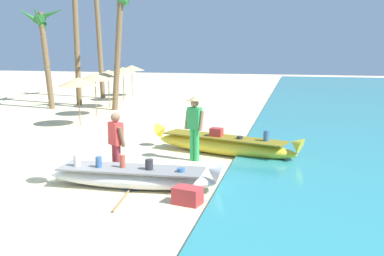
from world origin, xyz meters
name	(u,v)px	position (x,y,z in m)	size (l,w,h in m)	color
ground_plane	(96,175)	(0.00, 0.00, 0.00)	(80.00, 80.00, 0.00)	beige
boat_white_foreground	(131,176)	(1.21, -0.75, 0.26)	(4.21, 0.97, 0.77)	white
boat_yellow_midground	(224,145)	(2.73, 2.83, 0.30)	(4.66, 2.06, 0.83)	yellow
person_vendor_hatted	(195,123)	(2.06, 1.95, 1.05)	(0.58, 0.44, 1.82)	green
person_tourist_customer	(116,141)	(0.59, -0.05, 0.89)	(0.56, 0.48, 1.58)	#B2383D
parasol_row_0	(78,82)	(-3.57, 6.32, 1.75)	(1.60, 1.60, 1.91)	#8E6B47
parasol_row_1	(95,77)	(-4.11, 9.00, 1.75)	(1.60, 1.60, 1.91)	#8E6B47
parasol_row_2	(108,73)	(-4.58, 11.58, 1.75)	(1.60, 1.60, 1.91)	#8E6B47
parasol_row_3	(123,70)	(-4.95, 14.52, 1.75)	(1.60, 1.60, 1.91)	#8E6B47
parasol_row_4	(132,68)	(-5.32, 16.91, 1.75)	(1.60, 1.60, 1.91)	#8E6B47
palm_tree_tall_inland	(42,28)	(-7.53, 10.58, 3.95)	(2.42, 2.48, 5.05)	brown
palm_tree_leaning_seaward	(120,8)	(-3.58, 10.88, 4.87)	(2.59, 2.75, 6.06)	brown
palm_tree_mid_cluster	(97,5)	(-6.85, 15.50, 5.42)	(2.51, 2.51, 7.01)	brown
cooler_box	(187,196)	(2.70, -1.51, 0.18)	(0.56, 0.37, 0.35)	#C63838
paddle	(125,195)	(1.31, -1.37, 0.03)	(0.38, 1.54, 0.05)	#8E6B47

